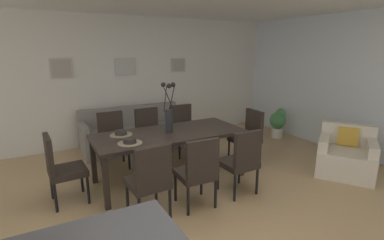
# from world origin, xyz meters

# --- Properties ---
(ground_plane) EXTENTS (9.00, 9.00, 0.00)m
(ground_plane) POSITION_xyz_m (0.00, 0.00, 0.00)
(ground_plane) COLOR tan
(back_wall_panel) EXTENTS (9.00, 0.10, 2.60)m
(back_wall_panel) POSITION_xyz_m (0.00, 3.25, 1.30)
(back_wall_panel) COLOR silver
(back_wall_panel) RESTS_ON ground
(side_window_wall) EXTENTS (0.10, 6.30, 2.60)m
(side_window_wall) POSITION_xyz_m (3.65, 0.40, 1.30)
(side_window_wall) COLOR white
(side_window_wall) RESTS_ON ground
(dining_table) EXTENTS (2.20, 0.96, 0.74)m
(dining_table) POSITION_xyz_m (0.17, 1.03, 0.67)
(dining_table) COLOR black
(dining_table) RESTS_ON ground
(dining_chair_near_left) EXTENTS (0.47, 0.47, 0.92)m
(dining_chair_near_left) POSITION_xyz_m (-0.46, 0.17, 0.51)
(dining_chair_near_left) COLOR black
(dining_chair_near_left) RESTS_ON ground
(dining_chair_near_right) EXTENTS (0.45, 0.45, 0.92)m
(dining_chair_near_right) POSITION_xyz_m (-0.46, 1.95, 0.51)
(dining_chair_near_right) COLOR black
(dining_chair_near_right) RESTS_ON ground
(dining_chair_far_left) EXTENTS (0.46, 0.46, 0.92)m
(dining_chair_far_left) POSITION_xyz_m (0.14, 0.12, 0.51)
(dining_chair_far_left) COLOR black
(dining_chair_far_left) RESTS_ON ground
(dining_chair_far_right) EXTENTS (0.45, 0.45, 0.92)m
(dining_chair_far_right) POSITION_xyz_m (0.18, 1.93, 0.51)
(dining_chair_far_right) COLOR black
(dining_chair_far_right) RESTS_ON ground
(dining_chair_mid_left) EXTENTS (0.45, 0.45, 0.92)m
(dining_chair_mid_left) POSITION_xyz_m (0.82, 0.13, 0.51)
(dining_chair_mid_left) COLOR black
(dining_chair_mid_left) RESTS_ON ground
(dining_chair_mid_right) EXTENTS (0.47, 0.47, 0.92)m
(dining_chair_mid_right) POSITION_xyz_m (0.85, 1.94, 0.51)
(dining_chair_mid_right) COLOR black
(dining_chair_mid_right) RESTS_ON ground
(dining_chair_head_west) EXTENTS (0.47, 0.47, 0.92)m
(dining_chair_head_west) POSITION_xyz_m (-1.33, 1.04, 0.51)
(dining_chair_head_west) COLOR black
(dining_chair_head_west) RESTS_ON ground
(dining_chair_head_east) EXTENTS (0.45, 0.45, 0.92)m
(dining_chair_head_east) POSITION_xyz_m (1.65, 1.00, 0.51)
(dining_chair_head_east) COLOR black
(dining_chair_head_east) RESTS_ON ground
(centerpiece_vase) EXTENTS (0.21, 0.23, 0.73)m
(centerpiece_vase) POSITION_xyz_m (0.17, 1.03, 1.02)
(centerpiece_vase) COLOR #232326
(centerpiece_vase) RESTS_ON dining_table
(placemat_near_left) EXTENTS (0.32, 0.32, 0.01)m
(placemat_near_left) POSITION_xyz_m (-0.49, 0.82, 0.74)
(placemat_near_left) COLOR #7F705B
(placemat_near_left) RESTS_ON dining_table
(bowl_near_left) EXTENTS (0.17, 0.17, 0.07)m
(bowl_near_left) POSITION_xyz_m (-0.49, 0.82, 0.78)
(bowl_near_left) COLOR #2D2826
(bowl_near_left) RESTS_ON dining_table
(placemat_near_right) EXTENTS (0.32, 0.32, 0.01)m
(placemat_near_right) POSITION_xyz_m (-0.49, 1.25, 0.74)
(placemat_near_right) COLOR #7F705B
(placemat_near_right) RESTS_ON dining_table
(bowl_near_right) EXTENTS (0.17, 0.17, 0.07)m
(bowl_near_right) POSITION_xyz_m (-0.49, 1.25, 0.78)
(bowl_near_right) COLOR #2D2826
(bowl_near_right) RESTS_ON dining_table
(sofa) EXTENTS (2.05, 0.84, 0.80)m
(sofa) POSITION_xyz_m (0.15, 2.70, 0.28)
(sofa) COLOR gray
(sofa) RESTS_ON ground
(armchair) EXTENTS (1.11, 1.11, 0.75)m
(armchair) POSITION_xyz_m (2.72, -0.10, 0.29)
(armchair) COLOR beige
(armchair) RESTS_ON ground
(framed_picture_left) EXTENTS (0.39, 0.03, 0.37)m
(framed_picture_left) POSITION_xyz_m (-1.04, 3.18, 1.59)
(framed_picture_left) COLOR #B2ADA3
(framed_picture_center) EXTENTS (0.43, 0.03, 0.35)m
(framed_picture_center) POSITION_xyz_m (0.17, 3.18, 1.59)
(framed_picture_center) COLOR #B2ADA3
(framed_picture_right) EXTENTS (0.34, 0.03, 0.31)m
(framed_picture_right) POSITION_xyz_m (1.37, 3.18, 1.59)
(framed_picture_right) COLOR #B2ADA3
(potted_plant) EXTENTS (0.36, 0.36, 0.67)m
(potted_plant) POSITION_xyz_m (3.16, 1.81, 0.37)
(potted_plant) COLOR silver
(potted_plant) RESTS_ON ground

